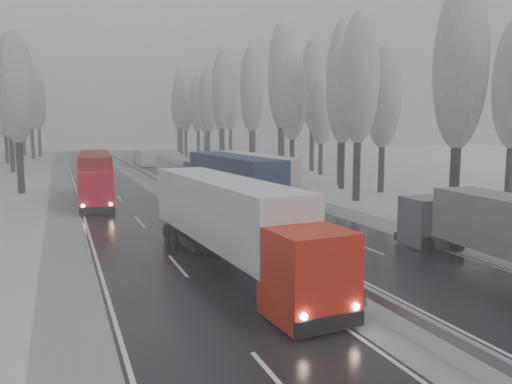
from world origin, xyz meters
TOP-DOWN VIEW (x-y plane):
  - ground at (0.00, 0.00)m, footprint 260.00×260.00m
  - carriageway_right at (5.25, 30.00)m, footprint 7.50×200.00m
  - carriageway_left at (-5.25, 30.00)m, footprint 7.50×200.00m
  - median_slush at (0.00, 30.00)m, footprint 3.00×200.00m
  - shoulder_right at (10.20, 30.00)m, footprint 2.40×200.00m
  - shoulder_left at (-10.20, 30.00)m, footprint 2.40×200.00m
  - median_guardrail at (0.00, 29.99)m, footprint 0.12×200.00m
  - tree_16 at (15.04, 15.67)m, footprint 3.60×3.60m
  - tree_18 at (14.51, 27.03)m, footprint 3.60×3.60m
  - tree_19 at (20.02, 31.03)m, footprint 3.60×3.60m
  - tree_20 at (17.90, 35.17)m, footprint 3.60×3.60m
  - tree_21 at (20.12, 39.17)m, footprint 3.60×3.60m
  - tree_22 at (17.02, 45.60)m, footprint 3.60×3.60m
  - tree_23 at (23.31, 49.60)m, footprint 3.60×3.60m
  - tree_24 at (17.90, 51.02)m, footprint 3.60×3.60m
  - tree_25 at (24.81, 55.02)m, footprint 3.60×3.60m
  - tree_26 at (17.56, 61.27)m, footprint 3.60×3.60m
  - tree_27 at (24.72, 65.27)m, footprint 3.60×3.60m
  - tree_28 at (16.34, 71.95)m, footprint 3.60×3.60m
  - tree_29 at (23.71, 75.95)m, footprint 3.60×3.60m
  - tree_30 at (16.56, 81.70)m, footprint 3.60×3.60m
  - tree_31 at (22.48, 85.70)m, footprint 3.60×3.60m
  - tree_32 at (16.63, 89.21)m, footprint 3.60×3.60m
  - tree_33 at (19.77, 93.21)m, footprint 3.60×3.60m
  - tree_34 at (15.73, 96.32)m, footprint 3.60×3.60m
  - tree_35 at (24.94, 100.32)m, footprint 3.60×3.60m
  - tree_36 at (17.04, 106.16)m, footprint 3.60×3.60m
  - tree_37 at (24.02, 110.16)m, footprint 3.60×3.60m
  - tree_38 at (18.73, 116.73)m, footprint 3.60×3.60m
  - tree_39 at (21.55, 120.73)m, footprint 3.60×3.60m
  - tree_62 at (-13.94, 43.73)m, footprint 3.60×3.60m
  - tree_68 at (-16.58, 69.11)m, footprint 3.60×3.60m
  - tree_70 at (-16.33, 79.19)m, footprint 3.60×3.60m
  - tree_72 at (-18.93, 88.54)m, footprint 3.60×3.60m
  - tree_74 at (-15.07, 99.33)m, footprint 3.60×3.60m
  - tree_76 at (-14.05, 108.72)m, footprint 3.60×3.60m
  - tree_77 at (-19.66, 112.72)m, footprint 3.60×3.60m
  - tree_78 at (-17.56, 115.31)m, footprint 3.60×3.60m
  - tree_79 at (-20.33, 119.31)m, footprint 3.60×3.60m
  - truck_blue_box at (2.31, 26.95)m, footprint 3.54×17.29m
  - truck_cream_box at (4.95, 30.31)m, footprint 3.36×16.82m
  - box_truck_distant at (3.05, 73.49)m, footprint 2.36×7.44m
  - truck_red_white at (-3.11, 10.18)m, footprint 3.76×16.70m
  - truck_red_red at (-7.37, 35.27)m, footprint 3.60×16.74m

SIDE VIEW (x-z plane):
  - ground at x=0.00m, z-range 0.00..0.00m
  - carriageway_right at x=5.25m, z-range 0.00..0.03m
  - carriageway_left at x=-5.25m, z-range 0.00..0.03m
  - median_slush at x=0.00m, z-range 0.00..0.04m
  - shoulder_right at x=10.20m, z-range 0.00..0.04m
  - shoulder_left at x=-10.20m, z-range 0.00..0.04m
  - median_guardrail at x=0.00m, z-range 0.22..0.98m
  - box_truck_distant at x=3.05m, z-range 0.03..2.79m
  - truck_red_white at x=-3.11m, z-range 0.36..4.61m
  - truck_red_red at x=-7.37m, z-range 0.36..4.62m
  - truck_cream_box at x=4.95m, z-range 0.36..4.65m
  - truck_blue_box at x=2.31m, z-range 0.37..4.78m
  - tree_23 at x=23.31m, z-range 1.99..15.54m
  - tree_77 at x=-19.66m, z-range 2.10..16.42m
  - tree_33 at x=19.77m, z-range 2.10..16.42m
  - tree_19 at x=20.02m, z-range 2.13..16.70m
  - tree_72 at x=-18.93m, z-range 2.21..17.31m
  - tree_20 at x=17.90m, z-range 2.29..18.00m
  - tree_22 at x=17.02m, z-range 2.31..18.17m
  - tree_62 at x=-13.94m, z-range 2.34..18.38m
  - tree_39 at x=21.55m, z-range 2.36..18.54m
  - tree_37 at x=24.02m, z-range 2.38..18.75m
  - tree_16 at x=15.04m, z-range 2.40..18.93m
  - tree_18 at x=14.51m, z-range 2.41..18.99m
  - tree_68 at x=-16.58m, z-range 2.42..19.07m
  - tree_79 at x=-20.33m, z-range 2.48..19.54m
  - tree_70 at x=-16.33m, z-range 2.48..19.57m
  - tree_32 at x=16.63m, z-range 2.51..19.85m
  - tree_27 at x=24.72m, z-range 2.55..20.17m
  - tree_34 at x=15.73m, z-range 2.55..20.19m
  - tree_30 at x=16.56m, z-range 2.59..20.45m
  - tree_38 at x=18.73m, z-range 2.60..20.58m
  - tree_29 at x=23.71m, z-range 2.62..20.73m
  - tree_35 at x=24.94m, z-range 2.64..20.89m
  - tree_76 at x=-14.05m, z-range 2.68..21.23m
  - tree_31 at x=22.48m, z-range 2.68..21.26m
  - tree_21 at x=20.12m, z-range 2.69..21.31m
  - tree_26 at x=17.56m, z-range 2.71..21.49m
  - tree_25 at x=24.81m, z-range 2.80..22.24m
  - tree_78 at x=-17.56m, z-range 2.81..22.37m
  - tree_28 at x=16.34m, z-range 2.82..22.45m
  - tree_74 at x=-15.07m, z-range 2.83..22.52m
  - tree_36 at x=17.04m, z-range 2.91..23.13m
  - tree_24 at x=17.90m, z-range 2.94..23.43m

